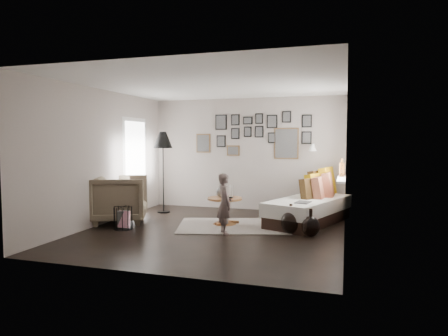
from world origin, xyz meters
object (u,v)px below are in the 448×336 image
(daybed, at_px, (309,205))
(child, at_px, (225,204))
(armchair, at_px, (120,199))
(magazine_basket, at_px, (123,218))
(demijohn_large, at_px, (291,222))
(demijohn_small, at_px, (311,226))
(pedestal_table, at_px, (225,212))
(floor_lamp, at_px, (163,143))
(vase, at_px, (221,190))

(daybed, relative_size, child, 2.20)
(armchair, xyz_separation_m, magazine_basket, (0.37, -0.52, -0.26))
(demijohn_large, distance_m, demijohn_small, 0.37)
(armchair, xyz_separation_m, child, (2.26, -0.35, 0.06))
(pedestal_table, bearing_deg, child, -73.17)
(daybed, relative_size, magazine_basket, 5.64)
(daybed, xyz_separation_m, armchair, (-3.57, -1.09, 0.12))
(floor_lamp, bearing_deg, magazine_basket, -88.83)
(armchair, height_order, demijohn_small, armchair)
(pedestal_table, xyz_separation_m, floor_lamp, (-1.70, 0.85, 1.32))
(demijohn_large, bearing_deg, pedestal_table, 163.83)
(magazine_basket, xyz_separation_m, child, (1.89, 0.17, 0.33))
(pedestal_table, distance_m, vase, 0.44)
(armchair, xyz_separation_m, demijohn_large, (3.35, 0.01, -0.26))
(floor_lamp, height_order, demijohn_small, floor_lamp)
(vase, bearing_deg, pedestal_table, -14.04)
(vase, height_order, magazine_basket, vase)
(magazine_basket, relative_size, demijohn_small, 0.87)
(child, bearing_deg, daybed, -76.21)
(magazine_basket, bearing_deg, pedestal_table, 28.87)
(pedestal_table, xyz_separation_m, vase, (-0.08, 0.02, 0.43))
(armchair, bearing_deg, magazine_basket, -168.12)
(vase, bearing_deg, demijohn_large, -16.05)
(pedestal_table, height_order, magazine_basket, pedestal_table)
(vase, relative_size, floor_lamp, 0.26)
(demijohn_large, height_order, demijohn_small, demijohn_large)
(magazine_basket, bearing_deg, daybed, 26.73)
(vase, xyz_separation_m, magazine_basket, (-1.58, -0.94, -0.47))
(child, bearing_deg, magazine_basket, 61.45)
(demijohn_small, bearing_deg, pedestal_table, 163.24)
(vase, distance_m, demijohn_large, 1.53)
(pedestal_table, xyz_separation_m, armchair, (-2.04, -0.40, 0.22))
(vase, xyz_separation_m, daybed, (1.61, 0.67, -0.33))
(floor_lamp, distance_m, magazine_basket, 2.23)
(demijohn_small, distance_m, child, 1.50)
(daybed, xyz_separation_m, demijohn_large, (-0.22, -1.08, -0.14))
(armchair, bearing_deg, demijohn_small, -115.31)
(armchair, bearing_deg, vase, -101.67)
(pedestal_table, bearing_deg, daybed, 24.31)
(daybed, relative_size, demijohn_large, 4.46)
(pedestal_table, distance_m, daybed, 1.69)
(pedestal_table, bearing_deg, demijohn_large, -16.17)
(demijohn_small, relative_size, child, 0.45)
(vase, height_order, demijohn_large, vase)
(daybed, height_order, magazine_basket, daybed)
(demijohn_large, xyz_separation_m, child, (-1.09, -0.36, 0.33))
(vase, height_order, armchair, vase)
(daybed, relative_size, demijohn_small, 4.90)
(demijohn_large, bearing_deg, floor_lamp, 157.87)
(daybed, distance_m, child, 1.95)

